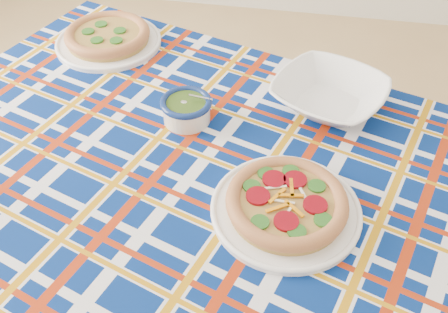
% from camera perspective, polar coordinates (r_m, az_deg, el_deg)
% --- Properties ---
extents(floor, '(4.00, 4.00, 0.00)m').
position_cam_1_polar(floor, '(2.03, -7.80, -9.51)').
color(floor, tan).
rests_on(floor, ground).
extents(dining_table, '(1.92, 1.52, 0.78)m').
position_cam_1_polar(dining_table, '(1.20, -0.15, -5.33)').
color(dining_table, brown).
rests_on(dining_table, floor).
extents(tablecloth, '(1.96, 1.56, 0.11)m').
position_cam_1_polar(tablecloth, '(1.18, -0.15, -4.51)').
color(tablecloth, navy).
rests_on(tablecloth, dining_table).
extents(main_focaccia_plate, '(0.39, 0.39, 0.06)m').
position_cam_1_polar(main_focaccia_plate, '(1.06, 7.17, -5.22)').
color(main_focaccia_plate, '#A77F3B').
rests_on(main_focaccia_plate, tablecloth).
extents(pesto_bowl, '(0.17, 0.17, 0.08)m').
position_cam_1_polar(pesto_bowl, '(1.27, -4.33, 5.57)').
color(pesto_bowl, '#233C10').
rests_on(pesto_bowl, tablecloth).
extents(serving_bowl, '(0.38, 0.38, 0.07)m').
position_cam_1_polar(serving_bowl, '(1.35, 11.93, 6.93)').
color(serving_bowl, white).
rests_on(serving_bowl, tablecloth).
extents(second_focaccia_plate, '(0.40, 0.40, 0.06)m').
position_cam_1_polar(second_focaccia_plate, '(1.62, -13.16, 13.30)').
color(second_focaccia_plate, '#A77F3B').
rests_on(second_focaccia_plate, tablecloth).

